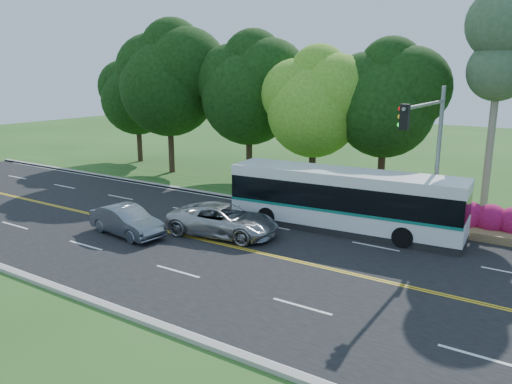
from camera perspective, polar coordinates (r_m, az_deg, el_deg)
The scene contains 12 objects.
ground at distance 22.28m, azimuth -1.93°, elevation -6.46°, with size 120.00×120.00×0.00m, color #25521B.
road at distance 22.28m, azimuth -1.93°, elevation -6.44°, with size 60.00×14.00×0.02m, color black.
curb_north at distance 28.13m, azimuth 6.44°, elevation -2.09°, with size 60.00×0.30×0.15m, color #ABA69B.
curb_south at distance 17.37m, azimuth -15.93°, elevation -12.79°, with size 60.00×0.30×0.15m, color #ABA69B.
grass_verge at distance 29.75m, azimuth 8.05°, elevation -1.32°, with size 60.00×4.00×0.10m, color #25521B.
lane_markings at distance 22.32m, azimuth -2.13°, elevation -6.36°, with size 57.60×13.82×0.00m.
tree_row at distance 33.94m, azimuth 2.68°, elevation 12.05°, with size 44.70×9.10×13.84m.
bougainvillea_hedge at distance 26.65m, azimuth 21.41°, elevation -2.42°, with size 9.50×2.25×1.50m.
traffic_signal at distance 23.39m, azimuth 19.17°, elevation 5.56°, with size 0.42×6.10×7.00m.
transit_bus at distance 24.72m, azimuth 9.94°, elevation -1.01°, with size 11.49×3.27×2.97m.
sedan at distance 24.57m, azimuth -14.56°, elevation -3.22°, with size 1.47×4.22×1.39m, color slate.
suv at distance 23.82m, azimuth -3.79°, elevation -3.22°, with size 2.46×5.33×1.48m, color #AEAFB2.
Camera 1 is at (12.04, -17.12, 7.64)m, focal length 35.00 mm.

